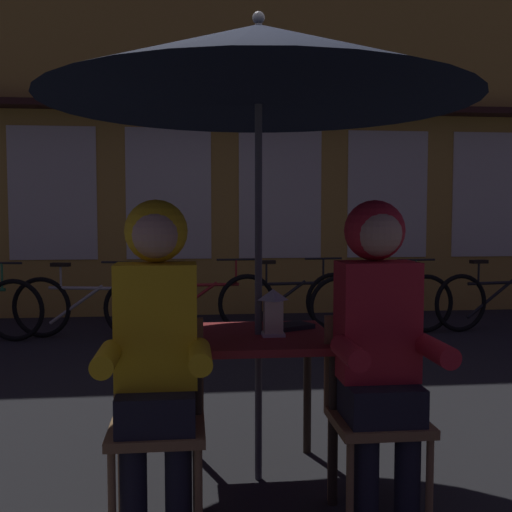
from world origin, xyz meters
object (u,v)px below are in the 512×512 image
(cafe_table, at_px, (258,354))
(bicycle_fifth, at_px, (382,303))
(chair_left, at_px, (158,410))
(bicycle_third, at_px, (202,302))
(bicycle_furthest, at_px, (499,300))
(book, at_px, (292,326))
(chair_right, at_px, (374,403))
(bicycle_second, at_px, (87,306))
(person_left_hooded, at_px, (156,331))
(bicycle_fourth, at_px, (290,301))
(patio_umbrella, at_px, (259,65))
(lantern, at_px, (273,311))
(person_right_hooded, at_px, (379,327))

(cafe_table, xyz_separation_m, bicycle_fifth, (1.79, 3.58, -0.29))
(cafe_table, distance_m, chair_left, 0.62)
(bicycle_third, relative_size, bicycle_furthest, 1.01)
(book, bearing_deg, bicycle_fifth, 38.12)
(cafe_table, xyz_separation_m, bicycle_third, (-0.21, 3.84, -0.29))
(cafe_table, xyz_separation_m, chair_right, (0.48, -0.37, -0.15))
(book, bearing_deg, chair_right, -87.16)
(bicycle_second, relative_size, bicycle_third, 0.99)
(person_left_hooded, height_order, bicycle_fourth, person_left_hooded)
(person_left_hooded, height_order, bicycle_third, person_left_hooded)
(patio_umbrella, bearing_deg, lantern, -32.95)
(patio_umbrella, relative_size, bicycle_fourth, 1.38)
(chair_right, height_order, book, chair_right)
(cafe_table, bearing_deg, chair_left, -142.45)
(bicycle_fourth, bearing_deg, chair_left, -106.85)
(person_right_hooded, bearing_deg, bicycle_second, 115.05)
(bicycle_second, relative_size, bicycle_fifth, 0.99)
(person_left_hooded, xyz_separation_m, person_right_hooded, (0.96, 0.00, 0.00))
(chair_right, relative_size, person_right_hooded, 0.62)
(bicycle_fifth, bearing_deg, chair_right, -108.35)
(patio_umbrella, distance_m, chair_left, 1.68)
(patio_umbrella, height_order, bicycle_second, patio_umbrella)
(person_right_hooded, bearing_deg, bicycle_furthest, 56.37)
(bicycle_second, bearing_deg, bicycle_fourth, 4.83)
(bicycle_fifth, xyz_separation_m, bicycle_furthest, (1.43, 0.11, 0.00))
(lantern, bearing_deg, bicycle_third, 94.05)
(person_right_hooded, bearing_deg, chair_right, 90.00)
(cafe_table, bearing_deg, bicycle_furthest, 48.91)
(person_left_hooded, distance_m, bicycle_third, 4.31)
(person_right_hooded, bearing_deg, chair_left, 176.61)
(patio_umbrella, height_order, person_right_hooded, patio_umbrella)
(book, bearing_deg, patio_umbrella, -171.83)
(bicycle_furthest, distance_m, book, 4.68)
(chair_left, height_order, bicycle_fourth, chair_left)
(cafe_table, distance_m, person_right_hooded, 0.67)
(bicycle_furthest, bearing_deg, chair_left, -132.34)
(bicycle_furthest, bearing_deg, lantern, -130.17)
(chair_right, relative_size, person_left_hooded, 0.62)
(chair_left, height_order, person_left_hooded, person_left_hooded)
(person_left_hooded, height_order, bicycle_furthest, person_left_hooded)
(chair_right, bearing_deg, chair_left, 180.00)
(patio_umbrella, xyz_separation_m, book, (0.19, 0.13, -1.31))
(chair_left, xyz_separation_m, bicycle_third, (0.27, 4.21, -0.14))
(person_right_hooded, xyz_separation_m, bicycle_third, (-0.69, 4.27, -0.50))
(chair_right, bearing_deg, person_left_hooded, -176.61)
(lantern, bearing_deg, book, 55.03)
(person_right_hooded, height_order, bicycle_second, person_right_hooded)
(person_left_hooded, bearing_deg, cafe_table, 41.57)
(chair_right, height_order, bicycle_fourth, chair_right)
(person_right_hooded, bearing_deg, patio_umbrella, 138.43)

